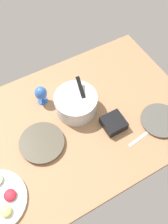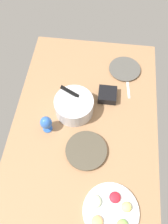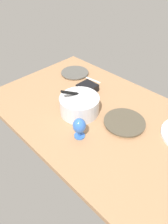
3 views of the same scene
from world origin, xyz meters
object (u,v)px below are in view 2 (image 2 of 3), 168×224
Objects in this scene: hurricane_glass_blue at (46,123)px; dinner_plate_right at (125,69)px; dinner_plate_left at (86,151)px; fruit_platter at (111,211)px; mixing_bowl at (74,105)px; square_bowl_black at (107,95)px.

dinner_plate_right is at bearing -40.92° from hurricane_glass_blue.
dinner_plate_right is (73.72, -23.08, -0.42)cm from dinner_plate_left.
dinner_plate_left is 0.83× the size of fruit_platter.
square_bowl_black is at bearing -57.76° from mixing_bowl.
hurricane_glass_blue reaches higher than square_bowl_black.
fruit_platter is 2.35× the size of hurricane_glass_blue.
hurricane_glass_blue reaches higher than fruit_platter.
square_bowl_black is at bearing -51.45° from hurricane_glass_blue.
mixing_bowl is 27.67cm from square_bowl_black.
mixing_bowl is at bearing 122.24° from square_bowl_black.
hurricane_glass_blue is at bearing 128.55° from square_bowl_black.
mixing_bowl is at bearing 22.09° from dinner_plate_left.
square_bowl_black reaches higher than dinner_plate_left.
dinner_plate_left is 77.25cm from dinner_plate_right.
dinner_plate_right is at bearing -39.51° from mixing_bowl.
fruit_platter is (-35.64, -18.72, 0.04)cm from dinner_plate_left.
dinner_plate_left is at bearing 166.62° from square_bowl_black.
square_bowl_black is (-28.43, 12.31, 2.44)cm from dinner_plate_right.
square_bowl_black reaches higher than fruit_platter.
dinner_plate_left is 46.59cm from square_bowl_black.
mixing_bowl is (30.65, 12.44, 5.60)cm from dinner_plate_left.
hurricane_glass_blue is at bearing 139.08° from dinner_plate_right.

